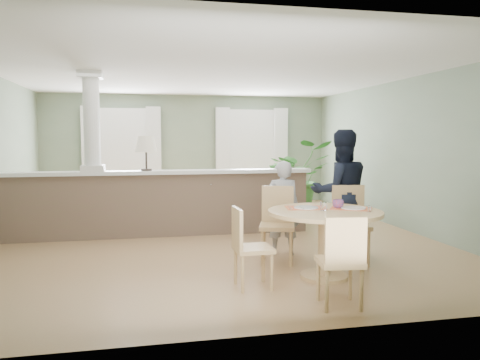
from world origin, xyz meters
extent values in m
plane|color=tan|center=(0.00, 0.00, 0.00)|extent=(8.00, 8.00, 0.00)
cube|color=gray|center=(0.00, 4.00, 1.35)|extent=(7.00, 0.02, 2.70)
cube|color=gray|center=(3.50, 0.00, 1.35)|extent=(0.02, 8.00, 2.70)
cube|color=gray|center=(0.00, -4.00, 1.35)|extent=(7.00, 0.02, 2.70)
cube|color=white|center=(0.00, 0.00, 2.70)|extent=(7.00, 8.00, 0.02)
cube|color=white|center=(-1.60, 3.97, 1.55)|extent=(1.10, 0.02, 1.50)
cube|color=white|center=(-1.60, 3.94, 1.55)|extent=(1.22, 0.04, 1.62)
cube|color=white|center=(1.60, 3.97, 1.55)|extent=(1.10, 0.02, 1.50)
cube|color=white|center=(1.60, 3.94, 1.55)|extent=(1.22, 0.04, 1.62)
cube|color=silver|center=(-2.35, 3.88, 1.25)|extent=(0.35, 0.10, 2.30)
cube|color=silver|center=(-0.85, 3.88, 1.25)|extent=(0.35, 0.10, 2.30)
cube|color=silver|center=(0.85, 3.88, 1.25)|extent=(0.35, 0.10, 2.30)
cube|color=silver|center=(2.35, 3.88, 1.25)|extent=(0.35, 0.10, 2.30)
cube|color=brown|center=(-0.90, 0.20, 0.53)|extent=(5.20, 0.22, 1.05)
cube|color=white|center=(-0.90, 0.20, 1.08)|extent=(5.32, 0.36, 0.06)
cube|color=white|center=(-1.90, 0.20, 1.16)|extent=(0.36, 0.36, 0.10)
cylinder|color=white|center=(-1.90, 0.20, 1.91)|extent=(0.26, 0.26, 1.39)
cube|color=white|center=(-1.90, 0.20, 2.65)|extent=(0.38, 0.38, 0.10)
cylinder|color=black|center=(-1.05, 0.20, 1.12)|extent=(0.18, 0.18, 0.03)
cylinder|color=black|center=(-1.05, 0.20, 1.28)|extent=(0.03, 0.03, 0.28)
cone|color=beige|center=(-1.05, 0.20, 1.55)|extent=(0.36, 0.36, 0.26)
imported|color=#7F6145|center=(0.40, 1.59, 0.44)|extent=(3.23, 2.12, 0.88)
imported|color=#346F2C|center=(2.23, 2.15, 0.80)|extent=(1.52, 1.34, 1.60)
cylinder|color=tan|center=(0.98, -2.58, 0.02)|extent=(0.56, 0.56, 0.04)
cylinder|color=tan|center=(0.98, -2.58, 0.40)|extent=(0.15, 0.15, 0.72)
cylinder|color=tan|center=(0.98, -2.58, 0.78)|extent=(1.33, 1.33, 0.04)
cube|color=red|center=(0.82, -2.35, 0.81)|extent=(0.52, 0.42, 0.01)
cube|color=red|center=(1.34, -2.50, 0.81)|extent=(0.58, 0.53, 0.01)
cylinder|color=white|center=(0.81, -2.39, 0.82)|extent=(0.29, 0.29, 0.01)
cylinder|color=white|center=(1.36, -2.53, 0.82)|extent=(0.29, 0.29, 0.01)
cylinder|color=white|center=(0.95, -2.59, 0.86)|extent=(0.08, 0.08, 0.10)
cube|color=silver|center=(0.74, -2.43, 0.83)|extent=(0.05, 0.19, 0.00)
cube|color=silver|center=(0.62, -2.37, 0.81)|extent=(0.05, 0.24, 0.00)
cylinder|color=white|center=(1.44, -2.78, 0.84)|extent=(0.04, 0.04, 0.07)
cylinder|color=silver|center=(1.44, -2.78, 0.88)|extent=(0.04, 0.04, 0.01)
imported|color=#244FA9|center=(1.20, -2.45, 0.86)|extent=(0.15, 0.15, 0.10)
cube|color=tan|center=(0.62, -1.81, 0.48)|extent=(0.57, 0.57, 0.05)
cylinder|color=tan|center=(0.39, -1.92, 0.23)|extent=(0.04, 0.04, 0.46)
cylinder|color=tan|center=(0.74, -2.04, 0.23)|extent=(0.04, 0.04, 0.46)
cylinder|color=tan|center=(0.50, -1.58, 0.23)|extent=(0.04, 0.04, 0.46)
cylinder|color=tan|center=(0.85, -1.69, 0.23)|extent=(0.04, 0.04, 0.46)
cube|color=tan|center=(0.68, -1.61, 0.75)|extent=(0.42, 0.17, 0.50)
cube|color=tan|center=(1.58, -2.01, 0.49)|extent=(0.54, 0.54, 0.05)
cylinder|color=tan|center=(1.36, -2.15, 0.23)|extent=(0.04, 0.04, 0.47)
cylinder|color=tan|center=(1.72, -2.23, 0.23)|extent=(0.04, 0.04, 0.47)
cylinder|color=tan|center=(1.43, -1.79, 0.23)|extent=(0.04, 0.04, 0.47)
cylinder|color=tan|center=(1.80, -1.87, 0.23)|extent=(0.04, 0.04, 0.47)
cube|color=tan|center=(1.62, -1.81, 0.76)|extent=(0.44, 0.13, 0.50)
cube|color=tan|center=(0.77, -3.48, 0.44)|extent=(0.46, 0.46, 0.05)
cylinder|color=tan|center=(0.96, -3.34, 0.21)|extent=(0.04, 0.04, 0.42)
cylinder|color=tan|center=(0.63, -3.30, 0.21)|extent=(0.04, 0.04, 0.42)
cylinder|color=tan|center=(0.92, -3.67, 0.21)|extent=(0.04, 0.04, 0.42)
cylinder|color=tan|center=(0.58, -3.63, 0.21)|extent=(0.04, 0.04, 0.42)
cube|color=tan|center=(0.75, -3.67, 0.69)|extent=(0.40, 0.09, 0.45)
cube|color=tan|center=(0.08, -2.74, 0.43)|extent=(0.42, 0.42, 0.05)
cylinder|color=tan|center=(0.25, -2.90, 0.21)|extent=(0.04, 0.04, 0.41)
cylinder|color=tan|center=(0.23, -2.58, 0.21)|extent=(0.04, 0.04, 0.41)
cylinder|color=tan|center=(-0.08, -2.91, 0.21)|extent=(0.04, 0.04, 0.41)
cylinder|color=tan|center=(-0.09, -2.59, 0.21)|extent=(0.04, 0.04, 0.41)
cube|color=tan|center=(-0.11, -2.75, 0.67)|extent=(0.05, 0.39, 0.44)
imported|color=#A4A4A9|center=(0.82, -1.38, 0.67)|extent=(0.54, 0.41, 1.33)
imported|color=black|center=(1.62, -1.55, 0.88)|extent=(0.89, 0.70, 1.77)
camera|label=1|loc=(-1.09, -7.68, 1.66)|focal=35.00mm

